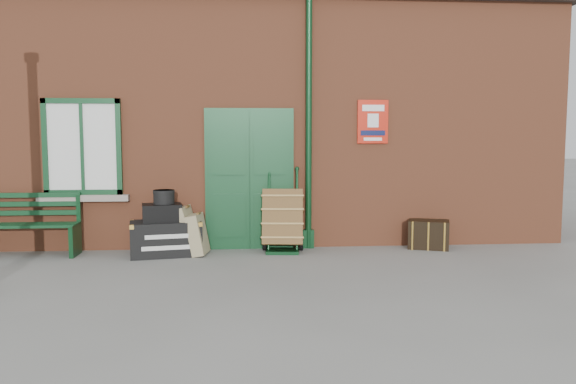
{
  "coord_description": "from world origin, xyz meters",
  "views": [
    {
      "loc": [
        -0.4,
        -7.54,
        1.78
      ],
      "look_at": [
        0.25,
        0.6,
        1.0
      ],
      "focal_mm": 35.0,
      "sensor_mm": 36.0,
      "label": 1
    }
  ],
  "objects": [
    {
      "name": "strongbox",
      "position": [
        -1.64,
        1.04,
        0.66
      ],
      "size": [
        0.65,
        0.52,
        0.26
      ],
      "primitive_type": "cube",
      "rotation": [
        0.0,
        0.0,
        0.18
      ],
      "color": "black",
      "rests_on": "houdini_trunk"
    },
    {
      "name": "station_building",
      "position": [
        -0.0,
        3.49,
        2.16
      ],
      "size": [
        10.3,
        4.3,
        4.36
      ],
      "color": "#9C5132",
      "rests_on": "ground"
    },
    {
      "name": "ground",
      "position": [
        0.0,
        0.0,
        0.0
      ],
      "size": [
        80.0,
        80.0,
        0.0
      ],
      "primitive_type": "plane",
      "color": "gray",
      "rests_on": "ground"
    },
    {
      "name": "suitcase_front",
      "position": [
        -1.1,
        1.02,
        0.32
      ],
      "size": [
        0.37,
        0.5,
        0.64
      ],
      "primitive_type": "cube",
      "rotation": [
        0.0,
        -0.19,
        -0.16
      ],
      "color": "tan",
      "rests_on": "ground"
    },
    {
      "name": "dark_trunk",
      "position": [
        2.6,
        1.24,
        0.23
      ],
      "size": [
        0.74,
        0.61,
        0.46
      ],
      "primitive_type": "cube",
      "rotation": [
        0.0,
        0.0,
        -0.34
      ],
      "color": "black",
      "rests_on": "ground"
    },
    {
      "name": "porter_trolley",
      "position": [
        0.22,
        1.23,
        0.5
      ],
      "size": [
        0.69,
        0.74,
        1.3
      ],
      "rotation": [
        0.0,
        0.0,
        -0.1
      ],
      "color": "#0C3318",
      "rests_on": "ground"
    },
    {
      "name": "houdini_trunk",
      "position": [
        -1.59,
        1.04,
        0.26
      ],
      "size": [
        1.14,
        0.76,
        0.53
      ],
      "primitive_type": "cube",
      "rotation": [
        0.0,
        0.0,
        0.18
      ],
      "color": "black",
      "rests_on": "ground"
    },
    {
      "name": "bench",
      "position": [
        -3.72,
        1.2,
        0.49
      ],
      "size": [
        1.59,
        0.5,
        0.98
      ],
      "rotation": [
        0.0,
        0.0,
        0.01
      ],
      "color": "#0F391D",
      "rests_on": "ground"
    },
    {
      "name": "hatbox",
      "position": [
        -1.61,
        1.07,
        0.9
      ],
      "size": [
        0.37,
        0.37,
        0.21
      ],
      "primitive_type": "cylinder",
      "rotation": [
        0.0,
        0.0,
        0.18
      ],
      "color": "black",
      "rests_on": "strongbox"
    },
    {
      "name": "suitcase_back",
      "position": [
        -1.28,
        1.12,
        0.37
      ],
      "size": [
        0.47,
        0.57,
        0.75
      ],
      "primitive_type": "cube",
      "rotation": [
        0.0,
        -0.27,
        -0.16
      ],
      "color": "tan",
      "rests_on": "ground"
    }
  ]
}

